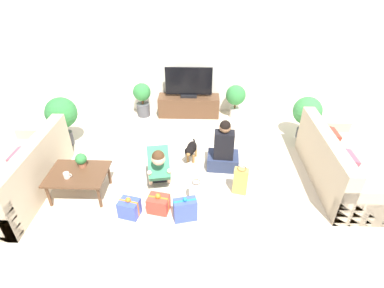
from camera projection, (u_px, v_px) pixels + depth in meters
ground_plane at (184, 182)px, 4.82m from camera, size 16.00×16.00×0.00m
wall_back at (190, 54)px, 6.33m from camera, size 8.40×0.06×2.60m
sofa_left at (22, 176)px, 4.49m from camera, size 0.85×1.97×0.83m
sofa_right at (338, 165)px, 4.70m from camera, size 0.85×1.97×0.83m
coffee_table at (78, 175)px, 4.39m from camera, size 0.85×0.65×0.40m
tv_console at (189, 106)px, 6.68m from camera, size 1.33×0.41×0.45m
tv at (189, 84)px, 6.40m from camera, size 1.00×0.20×0.65m
potted_plant_back_right at (236, 97)px, 6.47m from camera, size 0.43×0.43×0.73m
potted_plant_corner_right at (307, 112)px, 5.69m from camera, size 0.54×0.54×0.85m
potted_plant_corner_left at (62, 114)px, 5.42m from camera, size 0.56×0.56×0.95m
potted_plant_back_left at (142, 97)px, 6.54m from camera, size 0.38×0.38×0.76m
person_kneeling at (159, 165)px, 4.63m from camera, size 0.44×0.82×0.79m
person_sitting at (223, 151)px, 4.97m from camera, size 0.55×0.50×0.92m
dog at (191, 149)px, 5.17m from camera, size 0.23×0.52×0.37m
gift_box_a at (185, 210)px, 4.07m from camera, size 0.34×0.23×0.38m
gift_box_b at (129, 208)px, 4.14m from camera, size 0.32×0.28×0.32m
gift_box_c at (159, 204)px, 4.22m from camera, size 0.33×0.28×0.31m
gift_bag_a at (240, 181)px, 4.49m from camera, size 0.23×0.16×0.46m
gift_bag_b at (196, 191)px, 4.38m from camera, size 0.20×0.14×0.35m
mug at (67, 175)px, 4.24m from camera, size 0.12×0.08×0.09m
tabletop_plant at (81, 160)px, 4.43m from camera, size 0.17×0.17×0.22m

